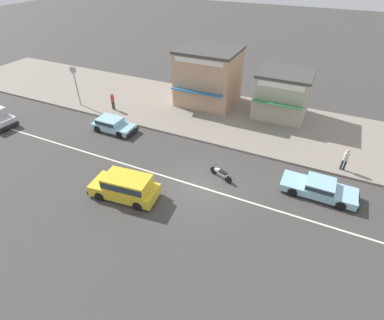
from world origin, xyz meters
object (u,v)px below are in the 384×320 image
(motorcycle_1, at_px, (221,173))
(street_clock, at_px, (74,77))
(hatchback_pale_blue_1, at_px, (113,124))
(shopfront_corner_warung, at_px, (283,94))
(minivan_yellow_0, at_px, (126,186))
(pedestrian_mid_kerb, at_px, (112,100))
(shopfront_mid_block, at_px, (208,76))
(pedestrian_near_clock, at_px, (346,158))
(sedan_pale_blue_2, at_px, (319,188))

(motorcycle_1, xyz_separation_m, street_clock, (-16.76, 4.81, 2.59))
(hatchback_pale_blue_1, bearing_deg, motorcycle_1, -11.61)
(motorcycle_1, height_order, shopfront_corner_warung, shopfront_corner_warung)
(minivan_yellow_0, relative_size, motorcycle_1, 2.50)
(hatchback_pale_blue_1, bearing_deg, minivan_yellow_0, -47.01)
(pedestrian_mid_kerb, xyz_separation_m, shopfront_corner_warung, (14.74, 5.72, 1.07))
(shopfront_mid_block, bearing_deg, motorcycle_1, -62.91)
(hatchback_pale_blue_1, xyz_separation_m, pedestrian_near_clock, (18.25, 2.22, 0.52))
(pedestrian_mid_kerb, height_order, shopfront_corner_warung, shopfront_corner_warung)
(hatchback_pale_blue_1, xyz_separation_m, motorcycle_1, (10.77, -2.21, -0.17))
(hatchback_pale_blue_1, relative_size, motorcycle_1, 2.09)
(hatchback_pale_blue_1, relative_size, shopfront_mid_block, 0.67)
(hatchback_pale_blue_1, bearing_deg, pedestrian_near_clock, 6.92)
(street_clock, height_order, pedestrian_near_clock, street_clock)
(sedan_pale_blue_2, height_order, pedestrian_mid_kerb, pedestrian_mid_kerb)
(sedan_pale_blue_2, relative_size, shopfront_mid_block, 0.84)
(minivan_yellow_0, bearing_deg, pedestrian_mid_kerb, 131.00)
(minivan_yellow_0, distance_m, street_clock, 15.22)
(motorcycle_1, height_order, shopfront_mid_block, shopfront_mid_block)
(motorcycle_1, distance_m, pedestrian_mid_kerb, 14.18)
(motorcycle_1, distance_m, street_clock, 17.63)
(minivan_yellow_0, bearing_deg, pedestrian_near_clock, 35.46)
(motorcycle_1, bearing_deg, hatchback_pale_blue_1, 168.39)
(minivan_yellow_0, xyz_separation_m, shopfront_mid_block, (-0.83, 15.15, 1.95))
(minivan_yellow_0, xyz_separation_m, sedan_pale_blue_2, (10.97, 5.39, -0.31))
(pedestrian_near_clock, bearing_deg, street_clock, 179.11)
(sedan_pale_blue_2, distance_m, motorcycle_1, 6.34)
(hatchback_pale_blue_1, bearing_deg, shopfront_corner_warung, 35.57)
(hatchback_pale_blue_1, height_order, shopfront_corner_warung, shopfront_corner_warung)
(pedestrian_near_clock, relative_size, shopfront_mid_block, 0.29)
(pedestrian_mid_kerb, bearing_deg, minivan_yellow_0, -49.00)
(sedan_pale_blue_2, xyz_separation_m, pedestrian_mid_kerb, (-19.35, 4.25, 0.59))
(hatchback_pale_blue_1, distance_m, pedestrian_near_clock, 18.39)
(minivan_yellow_0, xyz_separation_m, pedestrian_near_clock, (12.21, 8.69, 0.27))
(motorcycle_1, distance_m, pedestrian_near_clock, 8.72)
(minivan_yellow_0, height_order, motorcycle_1, minivan_yellow_0)
(pedestrian_mid_kerb, bearing_deg, shopfront_mid_block, 36.15)
(minivan_yellow_0, height_order, shopfront_corner_warung, shopfront_corner_warung)
(pedestrian_near_clock, bearing_deg, hatchback_pale_blue_1, -173.08)
(minivan_yellow_0, height_order, hatchback_pale_blue_1, minivan_yellow_0)
(street_clock, relative_size, shopfront_corner_warung, 0.78)
(sedan_pale_blue_2, relative_size, pedestrian_mid_kerb, 2.82)
(sedan_pale_blue_2, bearing_deg, street_clock, 170.90)
(hatchback_pale_blue_1, xyz_separation_m, street_clock, (-5.99, 2.59, 2.43))
(street_clock, bearing_deg, pedestrian_near_clock, -0.89)
(hatchback_pale_blue_1, xyz_separation_m, sedan_pale_blue_2, (17.01, -1.09, -0.05))
(sedan_pale_blue_2, relative_size, motorcycle_1, 2.60)
(sedan_pale_blue_2, height_order, pedestrian_near_clock, pedestrian_near_clock)
(motorcycle_1, height_order, street_clock, street_clock)
(sedan_pale_blue_2, distance_m, pedestrian_mid_kerb, 19.81)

